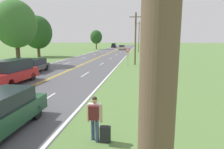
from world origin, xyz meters
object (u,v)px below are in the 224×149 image
Objects in this scene: car_champagne_suv_receding at (122,47)px; tree_mid_treeline at (38,32)px; traffic_sign at (128,52)px; tree_behind_sign at (16,24)px; hitchhiker_person at (94,114)px; suitcase at (105,134)px; tree_left_verge at (96,37)px; car_dark_grey_hatchback_mid_far at (34,65)px; car_dark_green_sedan_approaching at (0,112)px; car_red_van_mid_near at (13,71)px; car_black_van_horizon at (114,45)px; car_white_sedan_distant at (123,47)px.

tree_mid_treeline is at bearing -26.25° from car_champagne_suv_receding.
tree_behind_sign reaches higher than traffic_sign.
hitchhiker_person is 62.48m from car_champagne_suv_receding.
suitcase is at bearing -50.40° from tree_behind_sign.
tree_left_verge reaches higher than traffic_sign.
car_dark_grey_hatchback_mid_far is at bearing -63.20° from tree_mid_treeline.
tree_mid_treeline is 1.87× the size of car_champagne_suv_receding.
tree_behind_sign is at bearing -149.73° from car_dark_green_sedan_approaching.
car_red_van_mid_near is (-8.87, 8.34, 0.02)m from hitchhiker_person.
tree_left_verge is 1.40× the size of car_red_van_mid_near.
car_dark_grey_hatchback_mid_far is (5.01, -4.79, -4.86)m from tree_behind_sign.
traffic_sign reaches higher than car_black_van_horizon.
traffic_sign is 50.46m from car_white_sedan_distant.
suitcase is 0.14× the size of car_champagne_suv_receding.
hitchhiker_person is 0.19× the size of tree_behind_sign.
car_black_van_horizon is at bearing -176.51° from car_dark_green_sedan_approaching.
hitchhiker_person is 20.92m from traffic_sign.
car_red_van_mid_near is at bearing 179.78° from car_black_van_horizon.
car_dark_grey_hatchback_mid_far is (-10.61, 14.09, 0.50)m from suitcase.
car_dark_green_sedan_approaching is at bearing -157.45° from car_dark_grey_hatchback_mid_far.
car_red_van_mid_near is at bearing -124.67° from traffic_sign.
tree_mid_treeline is 26.84m from car_red_van_mid_near.
tree_mid_treeline is at bearing 27.82° from hitchhiker_person.
tree_left_verge reaches higher than car_dark_green_sedan_approaching.
car_white_sedan_distant is (3.56, 62.75, -0.30)m from car_red_van_mid_near.
tree_behind_sign reaches higher than car_dark_grey_hatchback_mid_far.
car_champagne_suv_receding is (10.28, 43.40, -4.76)m from tree_behind_sign.
tree_left_verge is at bearing 9.81° from suitcase.
hitchhiker_person is at bearing 87.07° from suitcase.
tree_behind_sign is at bearing 44.30° from car_dark_grey_hatchback_mid_far.
tree_mid_treeline reaches higher than traffic_sign.
hitchhiker_person is 0.34× the size of car_black_van_horizon.
tree_left_verge is at bearing -103.91° from car_champagne_suv_receding.
suitcase is at bearing 4.90° from car_champagne_suv_receding.
tree_mid_treeline is 1.82× the size of car_white_sedan_distant.
car_black_van_horizon is (-10.56, 79.83, 0.68)m from suitcase.
tree_mid_treeline is 41.25m from car_white_sedan_distant.
car_dark_green_sedan_approaching is at bearing -80.64° from tree_left_verge.
suitcase is at bearing 2.39° from car_white_sedan_distant.
suitcase is 0.13× the size of car_dark_green_sedan_approaching.
tree_behind_sign is at bearing -90.92° from tree_left_verge.
car_red_van_mid_near reaches higher than car_white_sedan_distant.
suitcase is 80.53m from car_black_van_horizon.
tree_left_verge is at bearing 80.98° from tree_mid_treeline.
car_red_van_mid_near is at bearing -84.29° from tree_left_verge.
tree_behind_sign is 1.79× the size of car_black_van_horizon.
tree_behind_sign is at bearing 36.44° from suitcase.
car_dark_green_sedan_approaching is (-4.27, 0.20, 0.52)m from suitcase.
car_dark_grey_hatchback_mid_far is at bearing 14.46° from car_red_van_mid_near.
car_red_van_mid_near is at bearing 44.84° from suitcase.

